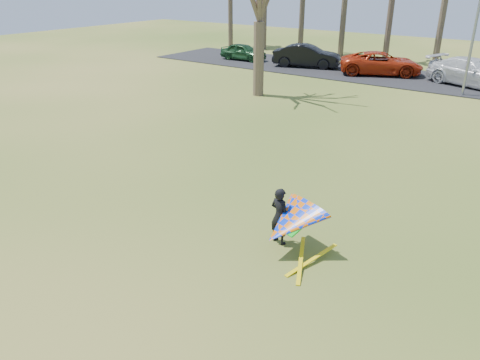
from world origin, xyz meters
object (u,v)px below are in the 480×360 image
Objects in this scene: kite_flyer at (289,222)px; car_3 at (473,73)px; car_2 at (381,63)px; streetlight at (480,17)px; car_1 at (307,56)px; car_0 at (243,52)px.

car_3 is at bearing 90.87° from kite_flyer.
car_2 is at bearing 108.36° from car_3.
car_3 is (6.10, -0.26, 0.06)m from car_2.
car_1 is at bearing 167.38° from streetlight.
streetlight is at bearing -140.34° from car_2.
kite_flyer is (0.36, -23.84, -0.07)m from car_3.
streetlight is 1.56× the size of car_1.
kite_flyer reaches higher than car_2.
car_1 is (5.84, 0.21, 0.17)m from car_0.
car_0 is 29.62m from kite_flyer.
car_2 reaches higher than car_0.
car_2 is (11.59, 0.62, 0.12)m from car_0.
kite_flyer is at bearing -169.64° from car_1.
kite_flyer is (0.08, -20.97, -3.62)m from streetlight.
car_1 is 0.90× the size of car_2.
streetlight is 1.36× the size of car_3.
kite_flyer reaches higher than car_0.
streetlight is 7.98m from car_2.
streetlight reaches higher than car_0.
car_0 is 0.69× the size of car_2.
car_2 is at bearing -102.81° from car_1.
car_1 is 0.87× the size of car_3.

